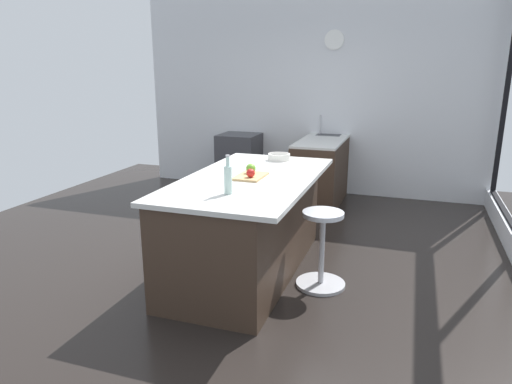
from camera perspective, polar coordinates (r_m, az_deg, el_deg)
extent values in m
plane|color=black|center=(4.89, -1.14, -7.68)|extent=(7.33, 7.33, 0.00)
cube|color=black|center=(6.92, 28.42, 10.06)|extent=(0.05, 0.06, 2.51)
cube|color=silver|center=(7.23, 6.62, 11.71)|extent=(0.12, 5.29, 2.94)
cylinder|color=white|center=(7.09, 9.64, 18.02)|extent=(0.03, 0.28, 0.28)
cube|color=#38281E|center=(6.96, 8.52, 2.95)|extent=(2.03, 0.60, 0.88)
cube|color=silver|center=(6.88, 8.67, 6.67)|extent=(2.03, 0.60, 0.03)
cube|color=#38383D|center=(7.13, 9.03, 6.59)|extent=(0.44, 0.36, 0.12)
cylinder|color=#B7B7BC|center=(7.13, 7.90, 8.26)|extent=(0.02, 0.02, 0.28)
cube|color=#38383D|center=(7.32, -2.05, 3.72)|extent=(0.60, 0.60, 0.88)
cube|color=black|center=(7.23, 0.21, 3.22)|extent=(0.44, 0.01, 0.32)
cube|color=#38281E|center=(4.37, -1.24, -4.27)|extent=(2.09, 0.93, 0.89)
cube|color=silver|center=(4.22, -0.64, 1.63)|extent=(2.15, 1.13, 0.04)
cylinder|color=#B7B7BC|center=(4.28, 7.95, -11.15)|extent=(0.44, 0.44, 0.03)
cylinder|color=#B7B7BC|center=(4.14, 8.11, -7.15)|extent=(0.05, 0.05, 0.63)
cylinder|color=silver|center=(4.03, 8.29, -2.71)|extent=(0.36, 0.36, 0.04)
cube|color=tan|center=(4.19, -0.67, 1.95)|extent=(0.36, 0.24, 0.02)
sphere|color=red|center=(4.10, -0.66, 2.36)|extent=(0.08, 0.08, 0.08)
sphere|color=#609E2D|center=(4.26, -0.64, 2.92)|extent=(0.09, 0.09, 0.09)
cylinder|color=silver|center=(3.63, -3.47, 1.45)|extent=(0.06, 0.06, 0.22)
cylinder|color=silver|center=(3.60, -3.50, 3.77)|extent=(0.03, 0.03, 0.08)
cylinder|color=#B7B7BC|center=(3.59, -3.51, 4.47)|extent=(0.03, 0.03, 0.02)
cylinder|color=silver|center=(4.97, 2.86, 4.35)|extent=(0.23, 0.23, 0.07)
cylinder|color=slate|center=(4.97, 2.86, 4.52)|extent=(0.19, 0.19, 0.04)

